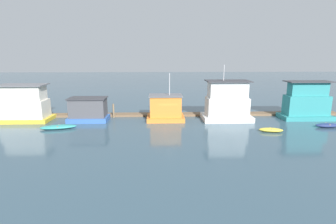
{
  "coord_description": "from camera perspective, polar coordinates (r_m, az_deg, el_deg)",
  "views": [
    {
      "loc": [
        -1.14,
        -34.5,
        8.8
      ],
      "look_at": [
        0.0,
        -1.0,
        1.4
      ],
      "focal_mm": 28.0,
      "sensor_mm": 36.0,
      "label": 1
    }
  ],
  "objects": [
    {
      "name": "dinghy_navy",
      "position": [
        37.74,
        31.43,
        -2.49
      ],
      "size": [
        3.03,
        1.11,
        0.52
      ],
      "color": "navy",
      "rests_on": "ground_plane"
    },
    {
      "name": "mooring_post_far_right",
      "position": [
        41.76,
        24.88,
        0.31
      ],
      "size": [
        0.25,
        0.25,
        1.7
      ],
      "primitive_type": "cylinder",
      "color": "brown",
      "rests_on": "ground_plane"
    },
    {
      "name": "dinghy_teal",
      "position": [
        34.27,
        -22.76,
        -3.01
      ],
      "size": [
        4.39,
        2.26,
        0.47
      ],
      "color": "teal",
      "rests_on": "ground_plane"
    },
    {
      "name": "houseboat_teal",
      "position": [
        40.88,
        27.89,
        1.72
      ],
      "size": [
        6.81,
        3.3,
        5.25
      ],
      "color": "teal",
      "rests_on": "ground_plane"
    },
    {
      "name": "houseboat_orange",
      "position": [
        35.52,
        -0.54,
        0.78
      ],
      "size": [
        5.02,
        3.72,
        6.39
      ],
      "color": "orange",
      "rests_on": "ground_plane"
    },
    {
      "name": "houseboat_white",
      "position": [
        36.38,
        12.69,
        1.97
      ],
      "size": [
        6.56,
        4.12,
        7.44
      ],
      "color": "white",
      "rests_on": "ground_plane"
    },
    {
      "name": "dinghy_yellow",
      "position": [
        32.65,
        21.49,
        -3.65
      ],
      "size": [
        2.83,
        1.52,
        0.47
      ],
      "color": "yellow",
      "rests_on": "ground_plane"
    },
    {
      "name": "houseboat_blue",
      "position": [
        36.72,
        -16.95,
        0.45
      ],
      "size": [
        5.19,
        3.25,
        3.16
      ],
      "color": "#3866B7",
      "rests_on": "ground_plane"
    },
    {
      "name": "dock_walkway",
      "position": [
        38.52,
        -0.2,
        -0.53
      ],
      "size": [
        51.0,
        1.69,
        0.3
      ],
      "primitive_type": "cube",
      "color": "brown",
      "rests_on": "ground_plane"
    },
    {
      "name": "ground_plane",
      "position": [
        35.62,
        -0.05,
        -1.85
      ],
      "size": [
        200.0,
        200.0,
        0.0
      ],
      "primitive_type": "plane",
      "color": "#385160"
    },
    {
      "name": "houseboat_yellow",
      "position": [
        39.99,
        -28.8,
        1.42
      ],
      "size": [
        6.74,
        3.97,
        4.92
      ],
      "color": "gold",
      "rests_on": "ground_plane"
    },
    {
      "name": "mooring_post_centre",
      "position": [
        39.24,
        16.09,
        -0.04
      ],
      "size": [
        0.32,
        0.32,
        1.29
      ],
      "primitive_type": "cylinder",
      "color": "brown",
      "rests_on": "ground_plane"
    },
    {
      "name": "mooring_post_far_left",
      "position": [
        37.81,
        -11.78,
        0.26
      ],
      "size": [
        0.25,
        0.25,
        1.98
      ],
      "primitive_type": "cylinder",
      "color": "#846B4C",
      "rests_on": "ground_plane"
    }
  ]
}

